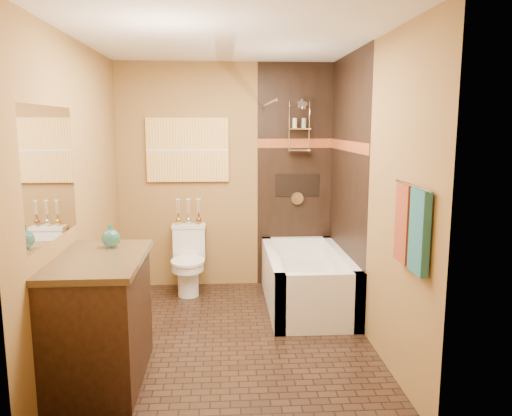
{
  "coord_description": "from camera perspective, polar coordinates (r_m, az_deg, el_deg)",
  "views": [
    {
      "loc": [
        -0.02,
        -4.08,
        1.82
      ],
      "look_at": [
        0.26,
        0.4,
        1.07
      ],
      "focal_mm": 35.0,
      "sensor_mm": 36.0,
      "label": 1
    }
  ],
  "objects": [
    {
      "name": "wall_right",
      "position": [
        4.3,
        12.92,
        1.58
      ],
      "size": [
        0.02,
        3.0,
        2.5
      ],
      "primitive_type": "cube",
      "color": "olive",
      "rests_on": "floor"
    },
    {
      "name": "alcove_tile_right",
      "position": [
        5.01,
        10.36,
        2.77
      ],
      "size": [
        0.01,
        1.5,
        2.5
      ],
      "primitive_type": "cube",
      "color": "black",
      "rests_on": "wall_right"
    },
    {
      "name": "sunset_painting",
      "position": [
        5.57,
        -7.82,
        6.59
      ],
      "size": [
        0.9,
        0.04,
        0.7
      ],
      "primitive_type": "cube",
      "color": "gold",
      "rests_on": "wall_back"
    },
    {
      "name": "wall_left",
      "position": [
        4.28,
        -19.57,
        1.25
      ],
      "size": [
        0.02,
        3.0,
        2.5
      ],
      "primitive_type": "cube",
      "color": "olive",
      "rests_on": "floor"
    },
    {
      "name": "towel_bar",
      "position": [
        3.27,
        17.41,
        2.49
      ],
      "size": [
        0.02,
        0.55,
        0.02
      ],
      "primitive_type": "cylinder",
      "rotation": [
        1.57,
        0.0,
        0.0
      ],
      "color": "silver",
      "rests_on": "wall_right"
    },
    {
      "name": "mosaic_band_back",
      "position": [
        5.62,
        4.54,
        7.39
      ],
      "size": [
        0.85,
        0.01,
        0.1
      ],
      "primitive_type": "cube",
      "color": "maroon",
      "rests_on": "alcove_tile_back"
    },
    {
      "name": "ceiling",
      "position": [
        4.13,
        -3.48,
        18.89
      ],
      "size": [
        3.0,
        3.0,
        0.0
      ],
      "primitive_type": "plane",
      "color": "silver",
      "rests_on": "wall_back"
    },
    {
      "name": "bud_vases",
      "position": [
        5.56,
        -7.73,
        -0.32
      ],
      "size": [
        0.28,
        0.06,
        0.28
      ],
      "color": "gold",
      "rests_on": "toilet"
    },
    {
      "name": "vanity",
      "position": [
        3.8,
        -17.52,
        -12.02
      ],
      "size": [
        0.64,
        1.04,
        0.92
      ],
      "rotation": [
        0.0,
        0.0,
        0.01
      ],
      "color": "black",
      "rests_on": "floor"
    },
    {
      "name": "curtain_rod",
      "position": [
        4.85,
        1.37,
        11.81
      ],
      "size": [
        0.03,
        1.55,
        0.03
      ],
      "primitive_type": "cylinder",
      "rotation": [
        1.57,
        0.0,
        0.0
      ],
      "color": "silver",
      "rests_on": "wall_back"
    },
    {
      "name": "wall_front",
      "position": [
        2.64,
        -3.06,
        -3.07
      ],
      "size": [
        2.4,
        0.02,
        2.5
      ],
      "primitive_type": "cube",
      "color": "olive",
      "rests_on": "floor"
    },
    {
      "name": "towel_rust",
      "position": [
        3.43,
        16.58,
        -1.71
      ],
      "size": [
        0.05,
        0.22,
        0.52
      ],
      "primitive_type": "cube",
      "color": "maroon",
      "rests_on": "towel_bar"
    },
    {
      "name": "toilet",
      "position": [
        5.51,
        -7.73,
        -5.88
      ],
      "size": [
        0.37,
        0.55,
        0.73
      ],
      "rotation": [
        0.0,
        0.0,
        0.01
      ],
      "color": "white",
      "rests_on": "floor"
    },
    {
      "name": "vanity_mirror",
      "position": [
        3.63,
        -22.39,
        3.67
      ],
      "size": [
        0.01,
        1.0,
        0.9
      ],
      "primitive_type": "cube",
      "color": "white",
      "rests_on": "wall_left"
    },
    {
      "name": "shower_fixtures",
      "position": [
        5.52,
        4.96,
        7.82
      ],
      "size": [
        0.24,
        0.33,
        1.16
      ],
      "color": "silver",
      "rests_on": "floor"
    },
    {
      "name": "wall_back",
      "position": [
        5.61,
        -3.42,
        3.61
      ],
      "size": [
        2.4,
        0.02,
        2.5
      ],
      "primitive_type": "cube",
      "color": "olive",
      "rests_on": "floor"
    },
    {
      "name": "bathtub",
      "position": [
        5.15,
        5.78,
        -8.67
      ],
      "size": [
        0.8,
        1.5,
        0.55
      ],
      "color": "white",
      "rests_on": "floor"
    },
    {
      "name": "towel_teal",
      "position": [
        3.2,
        18.17,
        -2.61
      ],
      "size": [
        0.05,
        0.22,
        0.52
      ],
      "primitive_type": "cube",
      "color": "#205A6C",
      "rests_on": "towel_bar"
    },
    {
      "name": "teal_bottle",
      "position": [
        3.88,
        -16.27,
        -3.07
      ],
      "size": [
        0.15,
        0.15,
        0.22
      ],
      "primitive_type": null,
      "rotation": [
        0.0,
        0.0,
        0.08
      ],
      "color": "#267365",
      "rests_on": "vanity"
    },
    {
      "name": "floor",
      "position": [
        4.47,
        -3.15,
        -14.61
      ],
      "size": [
        3.0,
        3.0,
        0.0
      ],
      "primitive_type": "plane",
      "color": "black",
      "rests_on": "ground"
    },
    {
      "name": "mosaic_band_right",
      "position": [
        4.98,
        10.37,
        7.0
      ],
      "size": [
        0.01,
        1.5,
        0.1
      ],
      "primitive_type": "cube",
      "color": "maroon",
      "rests_on": "alcove_tile_right"
    },
    {
      "name": "alcove_tile_back",
      "position": [
        5.65,
        4.48,
        3.64
      ],
      "size": [
        0.85,
        0.01,
        2.5
      ],
      "primitive_type": "cube",
      "color": "black",
      "rests_on": "wall_back"
    },
    {
      "name": "alcove_niche",
      "position": [
        5.66,
        4.73,
        2.63
      ],
      "size": [
        0.5,
        0.01,
        0.25
      ],
      "primitive_type": "cube",
      "color": "black",
      "rests_on": "alcove_tile_back"
    }
  ]
}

